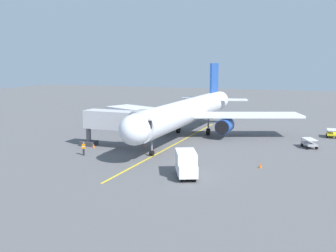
{
  "coord_description": "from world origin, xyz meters",
  "views": [
    {
      "loc": [
        -18.73,
        61.04,
        11.89
      ],
      "look_at": [
        0.03,
        10.04,
        3.0
      ],
      "focal_mm": 42.56,
      "sensor_mm": 36.0,
      "label": 1
    }
  ],
  "objects": [
    {
      "name": "ground_plane",
      "position": [
        0.0,
        0.0,
        0.0
      ],
      "size": [
        220.0,
        220.0,
        0.0
      ],
      "primitive_type": "plane",
      "color": "#565659"
    },
    {
      "name": "apron_lead_in_line",
      "position": [
        -0.23,
        8.04,
        0.01
      ],
      "size": [
        1.52,
        39.99,
        0.01
      ],
      "primitive_type": "cube",
      "rotation": [
        0.0,
        0.0,
        -0.03
      ],
      "color": "yellow",
      "rests_on": "ground"
    },
    {
      "name": "airplane",
      "position": [
        -0.24,
        1.76,
        4.0
      ],
      "size": [
        34.79,
        40.29,
        11.5
      ],
      "color": "silver",
      "rests_on": "ground"
    },
    {
      "name": "jet_bridge",
      "position": [
        5.49,
        12.86,
        3.76
      ],
      "size": [
        11.45,
        3.29,
        5.4
      ],
      "color": "#B7B7BC",
      "rests_on": "ground"
    },
    {
      "name": "ground_crew_marshaller",
      "position": [
        8.44,
        18.32,
        0.89
      ],
      "size": [
        0.44,
        0.33,
        1.71
      ],
      "color": "#23232D",
      "rests_on": "ground"
    },
    {
      "name": "ground_crew_wing_walker",
      "position": [
        8.56,
        -5.67,
        0.89
      ],
      "size": [
        0.29,
        0.42,
        1.71
      ],
      "color": "#23232D",
      "rests_on": "ground"
    },
    {
      "name": "baggage_cart_near_nose",
      "position": [
        -21.68,
        -5.66,
        0.66
      ],
      "size": [
        1.58,
        2.62,
        1.27
      ],
      "color": "yellow",
      "rests_on": "ground"
    },
    {
      "name": "baggage_cart_portside",
      "position": [
        -18.5,
        3.69,
        0.66
      ],
      "size": [
        2.34,
        2.94,
        1.27
      ],
      "color": "#9E9EA3",
      "rests_on": "ground"
    },
    {
      "name": "tug_starboard_side",
      "position": [
        18.08,
        -2.3,
        0.7
      ],
      "size": [
        1.6,
        2.33,
        1.5
      ],
      "color": "black",
      "rests_on": "ground"
    },
    {
      "name": "box_truck_rear_apron",
      "position": [
        -6.71,
        22.84,
        1.39
      ],
      "size": [
        3.63,
        5.0,
        2.62
      ],
      "color": "white",
      "rests_on": "ground"
    },
    {
      "name": "safety_cone_nose_left",
      "position": [
        3.21,
        11.26,
        0.28
      ],
      "size": [
        0.32,
        0.32,
        0.55
      ],
      "primitive_type": "cone",
      "color": "#F2590F",
      "rests_on": "ground"
    },
    {
      "name": "safety_cone_nose_right",
      "position": [
        9.64,
        13.87,
        0.28
      ],
      "size": [
        0.32,
        0.32,
        0.55
      ],
      "primitive_type": "cone",
      "color": "#F2590F",
      "rests_on": "ground"
    },
    {
      "name": "safety_cone_wing_port",
      "position": [
        -4.01,
        12.62,
        0.28
      ],
      "size": [
        0.32,
        0.32,
        0.55
      ],
      "primitive_type": "cone",
      "color": "#F2590F",
      "rests_on": "ground"
    },
    {
      "name": "safety_cone_wing_starboard",
      "position": [
        -13.5,
        16.72,
        0.28
      ],
      "size": [
        0.32,
        0.32,
        0.55
      ],
      "primitive_type": "cone",
      "color": "#F2590F",
      "rests_on": "ground"
    }
  ]
}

